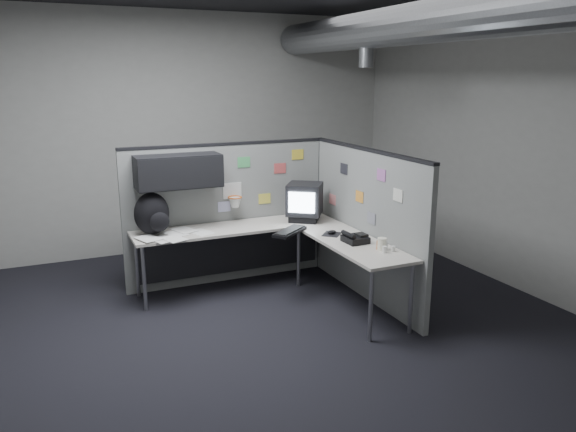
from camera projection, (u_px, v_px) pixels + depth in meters
name	position (u px, v px, depth m)	size (l,w,h in m)	color
room	(333.00, 105.00, 5.32)	(5.62, 5.62, 3.22)	black
partition_back	(216.00, 200.00, 6.35)	(2.44, 0.42, 1.63)	gray
partition_right	(366.00, 223.00, 6.03)	(0.07, 2.23, 1.63)	gray
desk	(267.00, 240.00, 6.13)	(2.31, 2.11, 0.73)	beige
monitor	(305.00, 201.00, 6.47)	(0.53, 0.53, 0.43)	black
keyboard	(290.00, 231.00, 5.98)	(0.48, 0.42, 0.04)	black
mouse	(332.00, 233.00, 5.93)	(0.27, 0.27, 0.05)	black
phone	(355.00, 238.00, 5.64)	(0.22, 0.24, 0.11)	black
bottles	(384.00, 247.00, 5.37)	(0.15, 0.16, 0.09)	silver
cup	(382.00, 244.00, 5.39)	(0.09, 0.09, 0.12)	white
papers	(175.00, 235.00, 5.87)	(0.84, 0.62, 0.02)	white
backpack	(152.00, 214.00, 5.88)	(0.37, 0.33, 0.45)	black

